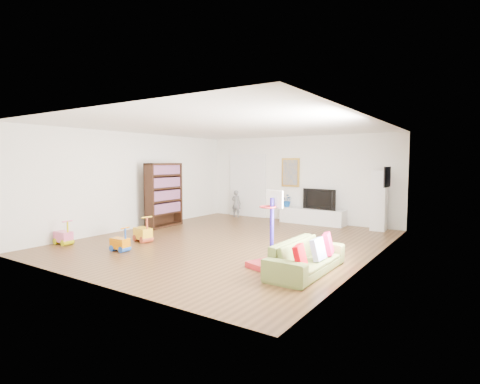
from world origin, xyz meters
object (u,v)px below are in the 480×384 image
Objects in this scene: sofa at (306,257)px; basketball_hoop at (265,229)px; bookshelf at (164,195)px; media_console at (312,216)px.

sofa is 1.33× the size of basketball_hoop.
bookshelf is 1.01× the size of sofa.
bookshelf is 1.34× the size of basketball_hoop.
media_console is 1.44× the size of basketball_hoop.
media_console is at bearing 22.15° from sofa.
sofa reaches higher than media_console.
media_console is at bearing 36.86° from bookshelf.
bookshelf is at bearing 172.72° from basketball_hoop.
bookshelf reaches higher than sofa.
media_console is 5.06m from basketball_hoop.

